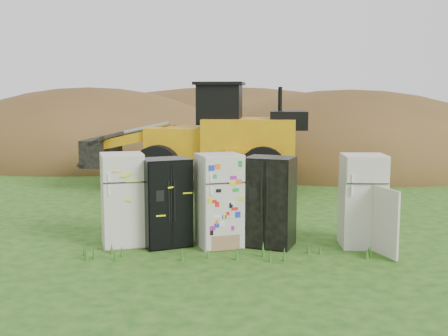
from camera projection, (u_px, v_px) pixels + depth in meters
The scene contains 10 objects.
ground at pixel (244, 245), 10.93m from camera, with size 120.00×120.00×0.00m, color #1B4713.
fridge_leftmost at pixel (123, 199), 10.86m from camera, with size 0.79×0.76×1.80m, color beige, non-canonical shape.
fridge_black_side at pixel (166, 202), 10.82m from camera, with size 0.89×0.70×1.70m, color black, non-canonical shape.
fridge_sticker at pixel (219, 200), 10.79m from camera, with size 0.80×0.74×1.79m, color silver, non-canonical shape.
fridge_dark_mid at pixel (270, 202), 10.80m from camera, with size 0.89×0.72×1.73m, color black, non-canonical shape.
fridge_open_door at pixel (363, 201), 10.78m from camera, with size 0.81×0.75×1.78m, color beige, non-canonical shape.
wheel_loader at pixel (193, 136), 17.40m from camera, with size 6.80×2.76×3.29m, color #CB710D, non-canonical shape.
dirt_mound_right at pixel (348, 167), 22.72m from camera, with size 13.78×10.11×6.22m, color #4A3318.
dirt_mound_left at pixel (91, 160), 25.07m from camera, with size 13.65×10.24×6.45m, color #4A3318.
dirt_mound_back at pixel (225, 150), 29.55m from camera, with size 20.66×13.77×6.59m, color #4A3318.
Camera 1 is at (-0.34, -10.64, 2.92)m, focal length 45.00 mm.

